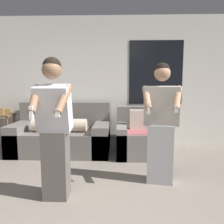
{
  "coord_description": "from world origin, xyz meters",
  "views": [
    {
      "loc": [
        0.39,
        -1.62,
        1.31
      ],
      "look_at": [
        0.31,
        1.0,
        0.98
      ],
      "focal_mm": 35.0,
      "sensor_mm": 36.0,
      "label": 1
    }
  ],
  "objects": [
    {
      "name": "person_left",
      "position": [
        -0.33,
        0.74,
        0.82
      ],
      "size": [
        0.43,
        0.49,
        1.6
      ],
      "color": "#56514C",
      "rests_on": "ground_plane"
    },
    {
      "name": "wall_back",
      "position": [
        0.02,
        3.02,
        1.35
      ],
      "size": [
        6.13,
        0.07,
        2.7
      ],
      "color": "silver",
      "rests_on": "ground_plane"
    },
    {
      "name": "couch",
      "position": [
        -0.71,
        2.51,
        0.32
      ],
      "size": [
        1.84,
        0.97,
        0.95
      ],
      "color": "slate",
      "rests_on": "ground_plane"
    },
    {
      "name": "armchair",
      "position": [
        0.78,
        2.41,
        0.31
      ],
      "size": [
        0.85,
        0.91,
        0.88
      ],
      "color": "slate",
      "rests_on": "ground_plane"
    },
    {
      "name": "side_table",
      "position": [
        -2.06,
        2.77,
        0.57
      ],
      "size": [
        0.49,
        0.38,
        0.84
      ],
      "color": "brown",
      "rests_on": "ground_plane"
    },
    {
      "name": "person_right",
      "position": [
        0.94,
        1.21,
        0.79
      ],
      "size": [
        0.5,
        0.51,
        1.59
      ],
      "color": "#B2B2B7",
      "rests_on": "ground_plane"
    }
  ]
}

